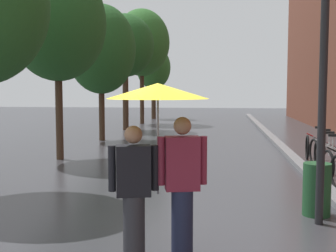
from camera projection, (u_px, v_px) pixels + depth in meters
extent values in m
plane|color=#38383D|center=(134.00, 246.00, 5.78)|extent=(80.00, 80.00, 0.00)
cube|color=slate|center=(281.00, 146.00, 15.30)|extent=(0.30, 36.00, 0.12)
cylinder|color=#473323|center=(59.00, 113.00, 12.68)|extent=(0.21, 0.21, 2.65)
ellipsoid|color=#235623|center=(57.00, 23.00, 12.46)|extent=(2.74, 2.74, 3.27)
cylinder|color=#473323|center=(102.00, 112.00, 17.32)|extent=(0.22, 0.22, 2.25)
ellipsoid|color=#235623|center=(101.00, 49.00, 17.12)|extent=(2.68, 2.68, 3.44)
cylinder|color=#473323|center=(126.00, 100.00, 21.52)|extent=(0.28, 0.28, 2.95)
ellipsoid|color=#235623|center=(125.00, 45.00, 21.30)|extent=(2.77, 2.77, 3.01)
cylinder|color=#473323|center=(142.00, 96.00, 25.33)|extent=(0.23, 0.23, 3.19)
ellipsoid|color=#2D6628|center=(142.00, 43.00, 25.07)|extent=(3.15, 3.15, 3.77)
cylinder|color=#473323|center=(154.00, 101.00, 29.48)|extent=(0.29, 0.29, 2.32)
ellipsoid|color=#2D6628|center=(154.00, 68.00, 29.29)|extent=(2.25, 2.25, 2.83)
torus|color=black|center=(328.00, 165.00, 9.78)|extent=(0.16, 0.70, 0.70)
torus|color=black|center=(319.00, 159.00, 10.65)|extent=(0.12, 0.70, 0.70)
cylinder|color=silver|center=(333.00, 148.00, 10.56)|extent=(0.04, 0.04, 0.55)
cube|color=black|center=(333.00, 135.00, 10.54)|extent=(0.23, 0.12, 0.06)
torus|color=black|center=(316.00, 155.00, 11.26)|extent=(0.12, 0.70, 0.70)
cylinder|color=silver|center=(334.00, 148.00, 11.16)|extent=(0.88, 0.11, 0.43)
cylinder|color=silver|center=(329.00, 145.00, 11.17)|extent=(0.04, 0.04, 0.55)
cube|color=black|center=(330.00, 133.00, 11.15)|extent=(0.23, 0.12, 0.06)
torus|color=black|center=(314.00, 152.00, 11.89)|extent=(0.13, 0.70, 0.70)
cylinder|color=slate|center=(329.00, 144.00, 11.87)|extent=(0.88, 0.13, 0.43)
cylinder|color=slate|center=(326.00, 141.00, 11.87)|extent=(0.04, 0.04, 0.55)
cube|color=black|center=(326.00, 130.00, 11.84)|extent=(0.23, 0.12, 0.06)
torus|color=black|center=(307.00, 147.00, 12.74)|extent=(0.13, 0.70, 0.70)
cylinder|color=red|center=(322.00, 141.00, 12.63)|extent=(0.88, 0.13, 0.43)
cylinder|color=red|center=(319.00, 138.00, 12.65)|extent=(0.04, 0.04, 0.55)
cube|color=black|center=(319.00, 127.00, 12.62)|extent=(0.23, 0.12, 0.06)
cylinder|color=#2D2D33|center=(134.00, 229.00, 5.24)|extent=(0.26, 0.26, 0.79)
cube|color=black|center=(134.00, 171.00, 5.18)|extent=(0.44, 0.30, 0.59)
sphere|color=#9E7051|center=(133.00, 135.00, 5.14)|extent=(0.21, 0.21, 0.21)
cylinder|color=black|center=(112.00, 168.00, 5.15)|extent=(0.09, 0.09, 0.53)
cylinder|color=black|center=(155.00, 168.00, 5.20)|extent=(0.09, 0.09, 0.53)
cylinder|color=#1E233D|center=(182.00, 225.00, 5.29)|extent=(0.26, 0.26, 0.85)
cube|color=maroon|center=(182.00, 163.00, 5.23)|extent=(0.44, 0.30, 0.64)
sphere|color=#9E7051|center=(182.00, 126.00, 5.19)|extent=(0.21, 0.21, 0.21)
cylinder|color=maroon|center=(161.00, 161.00, 5.20)|extent=(0.09, 0.09, 0.57)
cylinder|color=maroon|center=(203.00, 160.00, 5.25)|extent=(0.09, 0.09, 0.57)
cylinder|color=#9E9EA3|center=(158.00, 146.00, 5.20)|extent=(0.02, 0.02, 1.15)
cone|color=yellow|center=(158.00, 91.00, 5.15)|extent=(1.20, 1.20, 0.18)
cylinder|color=black|center=(323.00, 89.00, 6.53)|extent=(0.12, 0.12, 4.08)
cylinder|color=#1E4C28|center=(317.00, 189.00, 7.14)|extent=(0.44, 0.44, 0.85)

